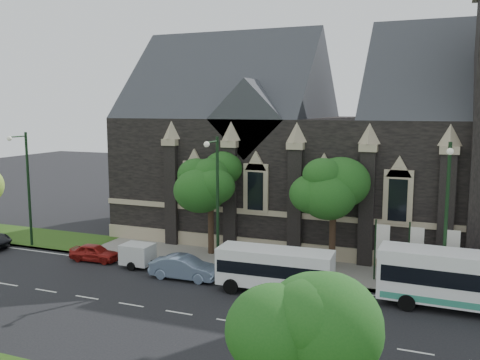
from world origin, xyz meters
The scene contains 16 objects.
ground centered at (0.00, 0.00, 0.00)m, with size 160.00×160.00×0.00m, color black.
sidewalk centered at (0.00, 9.50, 0.07)m, with size 80.00×5.00×0.15m, color gray.
museum centered at (5.12, 18.78, 8.17)m, with size 40.00×17.70×29.90m.
tree_park_east centered at (6.18, -9.32, 4.62)m, with size 3.40×3.40×6.28m.
tree_walk_right centered at (3.21, 10.71, 5.82)m, with size 4.08×4.08×7.80m.
tree_walk_left centered at (-5.80, 10.70, 5.73)m, with size 3.91×3.91×7.64m.
street_lamp_near centered at (10.00, 7.09, 5.11)m, with size 0.36×1.88×9.00m.
street_lamp_mid centered at (-4.00, 7.09, 5.11)m, with size 0.36×1.88×9.00m.
street_lamp_far centered at (-20.00, 7.09, 5.11)m, with size 0.36×1.88×9.00m.
banner_flag_left centered at (6.29, 9.00, 2.38)m, with size 0.90×0.10×4.00m.
banner_flag_center centered at (8.29, 9.00, 2.38)m, with size 0.90×0.10×4.00m.
banner_flag_right centered at (10.29, 9.00, 2.38)m, with size 0.90×0.10×4.00m.
shuttle_bus centered at (0.82, 4.83, 1.52)m, with size 6.87×2.67×2.62m.
box_trailer centered at (-9.42, 5.97, 0.92)m, with size 3.03×1.78×1.62m.
sedan centered at (-5.33, 5.04, 0.74)m, with size 1.56×4.47×1.47m, color #768BAA.
car_far_red centered at (-13.09, 6.08, 0.62)m, with size 1.45×3.61×1.23m, color maroon.
Camera 1 is at (9.81, -23.23, 10.89)m, focal length 38.72 mm.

